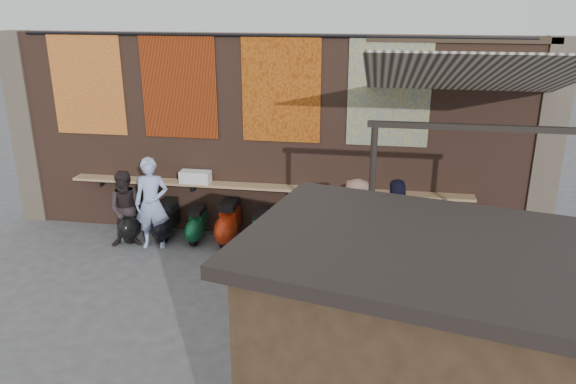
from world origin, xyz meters
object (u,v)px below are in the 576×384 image
object	(u,v)px
scooter_stool_4	(260,229)
shopper_tan	(356,229)
scooter_stool_7	(358,234)
scooter_stool_8	(393,238)
scooter_stool_0	(135,219)
diner_right	(128,209)
shopper_navy	(396,234)
scooter_stool_5	(292,227)
scooter_stool_3	(229,223)
scooter_stool_6	(326,231)
shopper_grey	(558,271)
scooter_stool_1	(167,220)
shelf_box	(195,177)
scooter_stool_2	(197,225)
scooter_stool_9	(424,239)
diner_left	(152,203)

from	to	relation	value
scooter_stool_4	shopper_tan	bearing A→B (deg)	-26.56
scooter_stool_7	scooter_stool_8	bearing A→B (deg)	-4.69
scooter_stool_0	diner_right	bearing A→B (deg)	-83.31
shopper_navy	scooter_stool_5	bearing A→B (deg)	-44.74
scooter_stool_7	shopper_navy	distance (m)	1.53
scooter_stool_3	scooter_stool_5	world-z (taller)	scooter_stool_3
scooter_stool_6	shopper_grey	world-z (taller)	shopper_grey
scooter_stool_1	shelf_box	bearing A→B (deg)	25.37
scooter_stool_3	scooter_stool_6	distance (m)	1.93
scooter_stool_4	scooter_stool_6	xyz separation A→B (m)	(1.28, 0.02, 0.04)
scooter_stool_4	shopper_navy	bearing A→B (deg)	-24.98
scooter_stool_2	scooter_stool_4	size ratio (longest dim) A/B	0.95
scooter_stool_1	scooter_stool_4	xyz separation A→B (m)	(1.94, -0.07, -0.03)
scooter_stool_6	scooter_stool_9	size ratio (longest dim) A/B	1.15
scooter_stool_6	diner_right	world-z (taller)	diner_right
scooter_stool_9	diner_right	world-z (taller)	diner_right
scooter_stool_4	diner_left	bearing A→B (deg)	-169.97
scooter_stool_6	shopper_grey	xyz separation A→B (m)	(3.64, -1.86, 0.41)
scooter_stool_0	scooter_stool_7	world-z (taller)	scooter_stool_0
scooter_stool_5	shopper_grey	size ratio (longest dim) A/B	0.55
scooter_stool_2	scooter_stool_7	world-z (taller)	scooter_stool_7
scooter_stool_2	shopper_navy	xyz separation A→B (m)	(3.85, -1.21, 0.61)
scooter_stool_9	scooter_stool_8	bearing A→B (deg)	-175.69
scooter_stool_8	shelf_box	bearing A→B (deg)	175.20
scooter_stool_4	scooter_stool_7	size ratio (longest dim) A/B	0.99
shelf_box	scooter_stool_9	xyz separation A→B (m)	(4.51, -0.29, -0.90)
scooter_stool_5	diner_left	xyz separation A→B (m)	(-2.66, -0.42, 0.48)
shopper_grey	diner_left	bearing A→B (deg)	20.08
scooter_stool_1	shopper_tan	bearing A→B (deg)	-14.91
scooter_stool_4	scooter_stool_8	bearing A→B (deg)	0.13
scooter_stool_4	shopper_tan	xyz separation A→B (m)	(1.89, -0.94, 0.54)
scooter_stool_4	scooter_stool_8	size ratio (longest dim) A/B	1.05
scooter_stool_1	shopper_grey	bearing A→B (deg)	-15.62
scooter_stool_0	shopper_tan	xyz separation A→B (m)	(4.46, -0.93, 0.49)
scooter_stool_3	shopper_grey	world-z (taller)	shopper_grey
shopper_tan	scooter_stool_7	bearing A→B (deg)	67.16
shelf_box	shopper_navy	world-z (taller)	shopper_navy
scooter_stool_2	shopper_tan	xyz separation A→B (m)	(3.18, -0.97, 0.55)
scooter_stool_3	scooter_stool_9	size ratio (longest dim) A/B	1.24
scooter_stool_8	diner_right	xyz separation A→B (m)	(-5.09, -0.41, 0.42)
scooter_stool_2	scooter_stool_5	bearing A→B (deg)	1.12
shopper_navy	scooter_stool_2	bearing A→B (deg)	-29.35
diner_left	shopper_grey	bearing A→B (deg)	-20.33
scooter_stool_3	scooter_stool_9	world-z (taller)	scooter_stool_3
scooter_stool_2	shopper_grey	xyz separation A→B (m)	(6.23, -1.87, 0.46)
scooter_stool_4	scooter_stool_5	distance (m)	0.62
diner_left	scooter_stool_0	bearing A→B (deg)	138.38
shelf_box	scooter_stool_8	size ratio (longest dim) A/B	0.84
shelf_box	shopper_grey	size ratio (longest dim) A/B	0.38
diner_left	scooter_stool_5	bearing A→B (deg)	0.73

